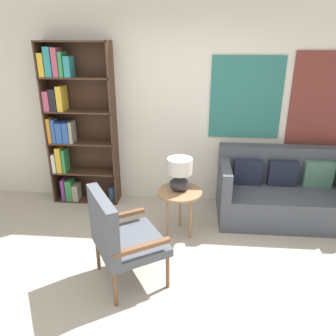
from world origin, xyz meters
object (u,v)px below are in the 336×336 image
object	(u,v)px
bookshelf	(72,126)
side_table	(180,196)
table_lamp	(180,172)
couch	(282,193)
armchair	(118,233)

from	to	relation	value
bookshelf	side_table	size ratio (longest dim) A/B	3.82
bookshelf	table_lamp	bearing A→B (deg)	-26.72
couch	table_lamp	distance (m)	1.48
bookshelf	table_lamp	world-z (taller)	bookshelf
side_table	couch	bearing A→B (deg)	22.77
bookshelf	table_lamp	size ratio (longest dim) A/B	5.69
bookshelf	armchair	xyz separation A→B (m)	(0.99, -1.68, -0.56)
armchair	table_lamp	size ratio (longest dim) A/B	2.47
armchair	couch	distance (m)	2.34
side_table	bookshelf	bearing A→B (deg)	152.21
couch	armchair	bearing A→B (deg)	-141.81
armchair	table_lamp	xyz separation A→B (m)	(0.52, 0.93, 0.24)
armchair	table_lamp	distance (m)	1.09
bookshelf	couch	xyz separation A→B (m)	(2.82, -0.25, -0.77)
bookshelf	couch	size ratio (longest dim) A/B	1.34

